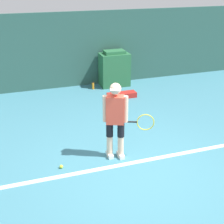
# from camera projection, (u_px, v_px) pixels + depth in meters

# --- Properties ---
(ground_plane) EXTENTS (24.00, 24.00, 0.00)m
(ground_plane) POSITION_uv_depth(u_px,v_px,m) (137.00, 169.00, 5.93)
(ground_plane) COLOR teal
(back_wall) EXTENTS (24.00, 0.10, 2.36)m
(back_wall) POSITION_uv_depth(u_px,v_px,m) (76.00, 50.00, 9.87)
(back_wall) COLOR #2D564C
(back_wall) RESTS_ON ground_plane
(court_baseline) EXTENTS (21.60, 0.10, 0.01)m
(court_baseline) POSITION_uv_depth(u_px,v_px,m) (133.00, 163.00, 6.11)
(court_baseline) COLOR white
(court_baseline) RESTS_ON ground_plane
(tennis_player) EXTENTS (0.93, 0.45, 1.57)m
(tennis_player) POSITION_uv_depth(u_px,v_px,m) (116.00, 118.00, 5.97)
(tennis_player) COLOR beige
(tennis_player) RESTS_ON ground_plane
(tennis_ball) EXTENTS (0.07, 0.07, 0.07)m
(tennis_ball) POSITION_uv_depth(u_px,v_px,m) (61.00, 167.00, 5.94)
(tennis_ball) COLOR #D1E533
(tennis_ball) RESTS_ON ground_plane
(covered_chair) EXTENTS (0.94, 0.58, 1.17)m
(covered_chair) POSITION_uv_depth(u_px,v_px,m) (114.00, 69.00, 10.12)
(covered_chair) COLOR #28663D
(covered_chair) RESTS_ON ground_plane
(equipment_bag) EXTENTS (0.87, 0.29, 0.16)m
(equipment_bag) POSITION_uv_depth(u_px,v_px,m) (122.00, 95.00, 9.29)
(equipment_bag) COLOR #B2231E
(equipment_bag) RESTS_ON ground_plane
(water_bottle) EXTENTS (0.07, 0.07, 0.23)m
(water_bottle) POSITION_uv_depth(u_px,v_px,m) (93.00, 86.00, 9.97)
(water_bottle) COLOR orange
(water_bottle) RESTS_ON ground_plane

